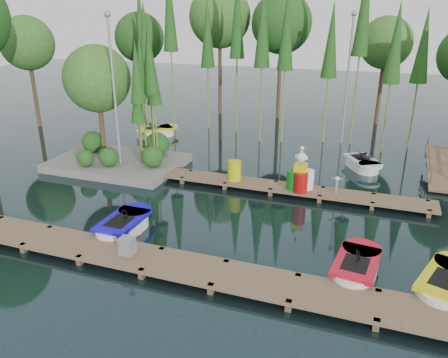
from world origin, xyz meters
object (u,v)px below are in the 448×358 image
(yellow_barrel, at_px, (234,171))
(drum_cluster, at_px, (301,177))
(boat_blue, at_px, (124,226))
(island, at_px, (110,101))
(utility_cabinet, at_px, (127,246))
(boat_red, at_px, (356,268))
(boat_yellow_far, at_px, (156,132))

(yellow_barrel, relative_size, drum_cluster, 0.47)
(boat_blue, xyz_separation_m, yellow_barrel, (2.24, 5.38, 0.48))
(island, xyz_separation_m, utility_cabinet, (5.48, -7.79, -2.62))
(island, xyz_separation_m, boat_blue, (4.32, -6.17, -2.93))
(utility_cabinet, height_order, yellow_barrel, yellow_barrel)
(island, bearing_deg, boat_red, -27.03)
(boat_yellow_far, bearing_deg, boat_red, -66.73)
(boat_red, xyz_separation_m, yellow_barrel, (-5.55, 5.38, 0.49))
(yellow_barrel, bearing_deg, boat_red, -44.16)
(boat_blue, xyz_separation_m, boat_yellow_far, (-4.93, 11.56, 0.02))
(island, relative_size, yellow_barrel, 7.77)
(utility_cabinet, relative_size, yellow_barrel, 0.62)
(boat_yellow_far, bearing_deg, utility_cabinet, -89.66)
(yellow_barrel, bearing_deg, island, 173.13)
(boat_yellow_far, xyz_separation_m, utility_cabinet, (6.08, -13.18, 0.29))
(island, bearing_deg, boat_blue, -54.99)
(island, relative_size, boat_blue, 2.57)
(boat_red, distance_m, yellow_barrel, 7.74)
(boat_yellow_far, relative_size, drum_cluster, 1.45)
(boat_blue, xyz_separation_m, drum_cluster, (5.15, 5.23, 0.59))
(drum_cluster, bearing_deg, boat_blue, -134.56)
(island, distance_m, utility_cabinet, 9.88)
(boat_yellow_far, bearing_deg, boat_blue, -91.34)
(island, xyz_separation_m, drum_cluster, (9.47, -0.94, -2.34))
(boat_blue, bearing_deg, island, 124.81)
(boat_red, distance_m, utility_cabinet, 6.83)
(boat_blue, xyz_separation_m, boat_red, (7.78, -0.01, -0.01))
(boat_blue, relative_size, yellow_barrel, 3.02)
(boat_yellow_far, height_order, drum_cluster, drum_cluster)
(boat_red, bearing_deg, boat_blue, -173.66)
(island, xyz_separation_m, boat_yellow_far, (-0.61, 5.39, -2.90))
(drum_cluster, bearing_deg, boat_red, -63.29)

